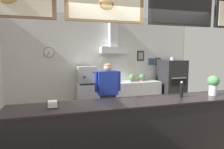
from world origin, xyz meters
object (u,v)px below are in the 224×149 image
espresso_machine (87,75)px  potted_basil (116,78)px  shop_worker (108,95)px  napkin_holder (53,105)px  pepper_grinder (181,89)px  potted_thyme (132,77)px  basil_vase (213,85)px  potted_rosemary (106,78)px  pizza_oven (172,84)px  potted_sage (142,77)px

espresso_machine → potted_basil: 0.88m
shop_worker → napkin_holder: bearing=52.3°
potted_basil → pepper_grinder: (0.36, -2.61, 0.12)m
potted_thyme → potted_basil: (-0.52, -0.01, -0.00)m
basil_vase → napkin_holder: bearing=-180.0°
potted_rosemary → pepper_grinder: (0.68, -2.60, 0.10)m
shop_worker → potted_rosemary: shop_worker is taller
pepper_grinder → napkin_holder: pepper_grinder is taller
pizza_oven → potted_basil: bearing=175.4°
shop_worker → potted_sage: 1.94m
shop_worker → potted_thyme: (1.11, 1.25, 0.21)m
basil_vase → pepper_grinder: bearing=177.4°
basil_vase → pepper_grinder: size_ratio=1.27×
pizza_oven → napkin_holder: 4.40m
potted_rosemary → potted_sage: 1.19m
shop_worker → espresso_machine: bearing=-74.7°
pizza_oven → espresso_machine: (-2.70, 0.14, 0.37)m
potted_thyme → potted_basil: bearing=-179.1°
potted_sage → pizza_oven: bearing=-9.8°
basil_vase → potted_sage: bearing=93.0°
potted_basil → basil_vase: size_ratio=0.59×
potted_basil → basil_vase: (1.01, -2.64, 0.18)m
basil_vase → espresso_machine: bearing=125.6°
shop_worker → potted_thyme: bearing=-129.0°
pizza_oven → potted_rosemary: (-2.14, 0.14, 0.27)m
potted_thyme → espresso_machine: bearing=-179.3°
pizza_oven → potted_thyme: 1.35m
potted_rosemary → basil_vase: bearing=-63.2°
potted_basil → pepper_grinder: 2.64m
basil_vase → pepper_grinder: (-0.65, 0.03, -0.06)m
pizza_oven → pepper_grinder: bearing=-120.7°
potted_sage → basil_vase: basil_vase is taller
potted_thyme → pepper_grinder: 2.63m
potted_thyme → potted_sage: 0.35m
potted_rosemary → potted_sage: bearing=1.4°
potted_basil → potted_sage: bearing=1.3°
potted_sage → basil_vase: (0.14, -2.66, 0.18)m
potted_thyme → basil_vase: basil_vase is taller
pizza_oven → pepper_grinder: size_ratio=5.83×
napkin_holder → potted_basil: bearing=56.0°
potted_rosemary → basil_vase: basil_vase is taller
potted_sage → pepper_grinder: 2.68m
basil_vase → pizza_oven: bearing=71.8°
potted_thyme → napkin_holder: 3.51m
potted_sage → potted_thyme: bearing=-178.1°
potted_basil → basil_vase: 2.83m
shop_worker → potted_thyme: 1.68m
pepper_grinder → potted_sage: bearing=79.1°
basil_vase → pepper_grinder: basil_vase is taller
pizza_oven → shop_worker: pizza_oven is taller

